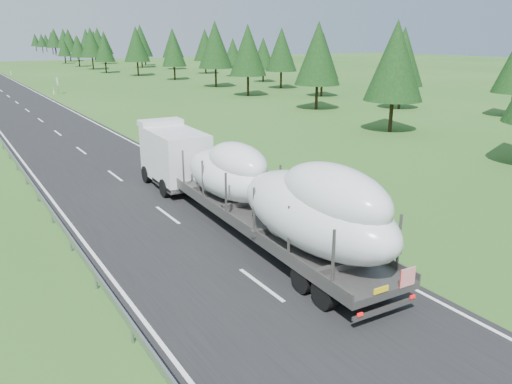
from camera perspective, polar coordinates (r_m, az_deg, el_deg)
highway_sign at (r=86.96m, az=-21.77°, el=11.54°), size 0.08×0.90×2.60m
tree_line_right at (r=142.04m, az=-12.84°, el=16.22°), size 27.95×353.29×12.30m
boat_truck at (r=22.93m, az=-0.53°, el=0.92°), size 3.68×20.95×4.62m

